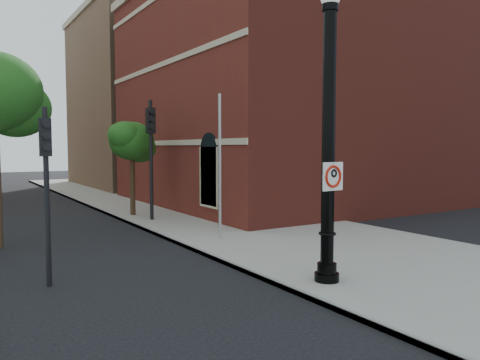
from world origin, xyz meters
TOP-DOWN VIEW (x-y plane):
  - ground at (0.00, 0.00)m, footprint 120.00×120.00m
  - sidewalk_right at (6.00, 10.00)m, footprint 8.00×60.00m
  - curb_edge at (2.05, 10.00)m, footprint 0.10×60.00m
  - brick_wall_building at (16.00, 14.00)m, footprint 22.30×16.30m
  - bg_building_tan_b at (16.00, 30.00)m, footprint 22.00×14.00m
  - lamppost at (3.06, -0.42)m, footprint 0.58×0.58m
  - no_parking_sign at (3.05, -0.59)m, footprint 0.66×0.11m
  - traffic_signal_left at (-2.51, 3.03)m, footprint 0.28×0.35m
  - traffic_signal_right at (3.04, 10.72)m, footprint 0.36×0.45m
  - utility_pole at (3.45, 5.38)m, footprint 0.10×0.10m
  - street_tree_c at (2.85, 12.59)m, footprint 2.48×2.24m

SIDE VIEW (x-z plane):
  - ground at x=0.00m, z-range 0.00..0.00m
  - sidewalk_right at x=6.00m, z-range 0.00..0.12m
  - curb_edge at x=2.05m, z-range 0.00..0.14m
  - utility_pole at x=3.45m, z-range 0.00..5.10m
  - no_parking_sign at x=3.05m, z-range 2.28..2.94m
  - traffic_signal_left at x=-2.51m, z-range 0.73..4.94m
  - lamppost at x=3.06m, z-range -0.26..6.64m
  - street_tree_c at x=2.85m, z-range 1.28..5.74m
  - traffic_signal_right at x=3.04m, z-range 0.92..6.23m
  - brick_wall_building at x=16.00m, z-range 0.01..12.51m
  - bg_building_tan_b at x=16.00m, z-range 0.00..14.00m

